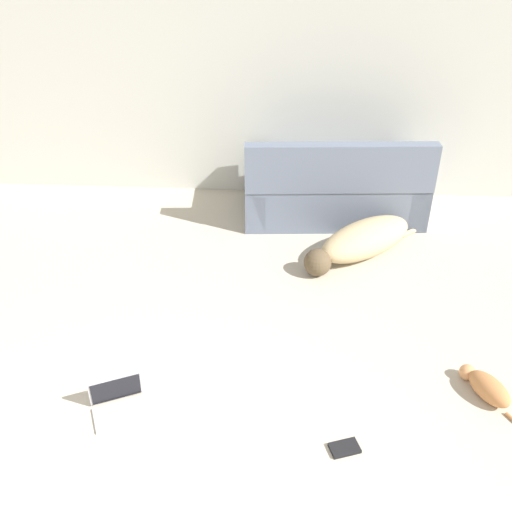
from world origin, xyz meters
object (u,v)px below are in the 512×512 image
object	(u,v)px
cat	(486,387)
laptop_open	(118,399)
couch	(333,190)
dog	(362,241)
book_black	(345,448)

from	to	relation	value
cat	laptop_open	distance (m)	2.44
couch	dog	xyz separation A→B (m)	(0.23, -0.78, -0.13)
book_black	couch	bearing A→B (deg)	88.55
cat	book_black	distance (m)	1.10
couch	dog	bearing A→B (deg)	102.09
laptop_open	book_black	size ratio (longest dim) A/B	2.06
dog	laptop_open	world-z (taller)	dog
laptop_open	book_black	distance (m)	1.48
laptop_open	book_black	bearing A→B (deg)	-34.09
couch	laptop_open	xyz separation A→B (m)	(-1.53, -2.75, -0.21)
book_black	laptop_open	bearing A→B (deg)	170.21
dog	couch	bearing A→B (deg)	-112.52
dog	book_black	distance (m)	2.25
dog	cat	size ratio (longest dim) A/B	2.62
couch	cat	distance (m)	2.66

